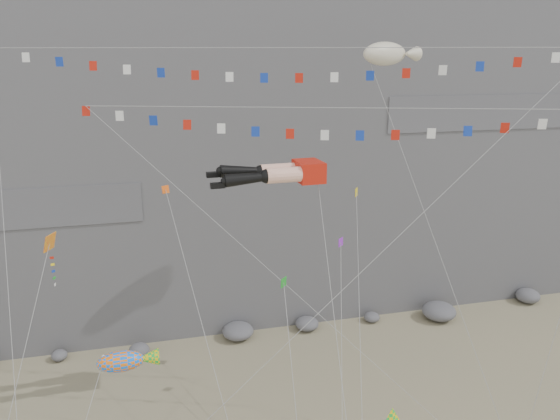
% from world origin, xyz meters
% --- Properties ---
extents(cliff, '(80.00, 28.00, 50.00)m').
position_xyz_m(cliff, '(0.00, 32.00, 25.00)').
color(cliff, slate).
rests_on(cliff, ground).
extents(talus_boulders, '(60.00, 3.00, 1.20)m').
position_xyz_m(talus_boulders, '(0.00, 17.00, 0.60)').
color(talus_boulders, slate).
rests_on(talus_boulders, ground).
extents(legs_kite, '(6.87, 16.80, 22.51)m').
position_xyz_m(legs_kite, '(0.96, 6.87, 16.10)').
color(legs_kite, red).
rests_on(legs_kite, ground).
extents(flag_banner_upper, '(32.61, 16.24, 29.17)m').
position_xyz_m(flag_banner_upper, '(1.36, 7.83, 23.14)').
color(flag_banner_upper, red).
rests_on(flag_banner_upper, ground).
extents(flag_banner_lower, '(26.92, 11.72, 22.80)m').
position_xyz_m(flag_banner_lower, '(3.89, 4.31, 20.03)').
color(flag_banner_lower, red).
rests_on(flag_banner_lower, ground).
extents(harlequin_kite, '(5.21, 6.35, 16.24)m').
position_xyz_m(harlequin_kite, '(-10.98, 1.38, 14.64)').
color(harlequin_kite, red).
rests_on(harlequin_kite, ground).
extents(fish_windsock, '(6.01, 6.90, 10.60)m').
position_xyz_m(fish_windsock, '(-8.50, 2.68, 7.55)').
color(fish_windsock, orange).
rests_on(fish_windsock, ground).
extents(blimp_windsock, '(5.80, 15.01, 26.64)m').
position_xyz_m(blimp_windsock, '(8.88, 10.27, 22.79)').
color(blimp_windsock, beige).
rests_on(blimp_windsock, ground).
extents(small_kite_a, '(3.76, 15.14, 21.27)m').
position_xyz_m(small_kite_a, '(-5.43, 7.72, 14.77)').
color(small_kite_a, '#FF5F15').
rests_on(small_kite_a, ground).
extents(small_kite_b, '(4.20, 11.55, 16.32)m').
position_xyz_m(small_kite_b, '(4.70, 6.13, 11.53)').
color(small_kite_b, purple).
rests_on(small_kite_b, ground).
extents(small_kite_c, '(2.00, 11.34, 15.41)m').
position_xyz_m(small_kite_c, '(0.14, 2.44, 10.92)').
color(small_kite_c, '#169522').
rests_on(small_kite_c, ground).
extents(small_kite_d, '(5.93, 16.36, 21.67)m').
position_xyz_m(small_kite_d, '(6.67, 8.72, 13.85)').
color(small_kite_d, yellow).
rests_on(small_kite_d, ground).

